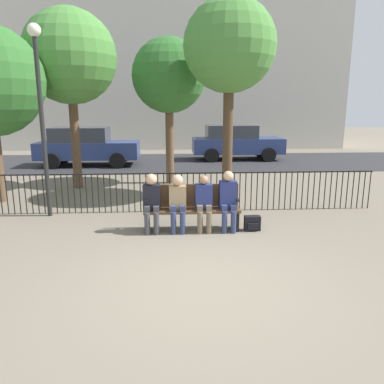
% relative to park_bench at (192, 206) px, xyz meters
% --- Properties ---
extents(ground_plane, '(80.00, 80.00, 0.00)m').
position_rel_park_bench_xyz_m(ground_plane, '(0.00, -2.46, -0.50)').
color(ground_plane, '#706656').
extents(park_bench, '(1.93, 0.45, 0.92)m').
position_rel_park_bench_xyz_m(park_bench, '(0.00, 0.00, 0.00)').
color(park_bench, '#4C331E').
rests_on(park_bench, ground).
extents(seated_person_0, '(0.34, 0.39, 1.18)m').
position_rel_park_bench_xyz_m(seated_person_0, '(-0.80, -0.13, 0.17)').
color(seated_person_0, '#3D3D42').
rests_on(seated_person_0, ground).
extents(seated_person_1, '(0.34, 0.39, 1.16)m').
position_rel_park_bench_xyz_m(seated_person_1, '(-0.29, -0.13, 0.16)').
color(seated_person_1, navy).
rests_on(seated_person_1, ground).
extents(seated_person_2, '(0.34, 0.39, 1.14)m').
position_rel_park_bench_xyz_m(seated_person_2, '(0.23, -0.13, 0.13)').
color(seated_person_2, brown).
rests_on(seated_person_2, ground).
extents(seated_person_3, '(0.34, 0.39, 1.22)m').
position_rel_park_bench_xyz_m(seated_person_3, '(0.72, -0.13, 0.18)').
color(seated_person_3, navy).
rests_on(seated_person_3, ground).
extents(backpack, '(0.32, 0.20, 0.30)m').
position_rel_park_bench_xyz_m(backpack, '(1.22, -0.17, -0.35)').
color(backpack, black).
rests_on(backpack, ground).
extents(fence_railing, '(9.01, 0.03, 0.95)m').
position_rel_park_bench_xyz_m(fence_railing, '(-0.02, 1.34, 0.06)').
color(fence_railing, black).
rests_on(fence_railing, ground).
extents(tree_0, '(2.41, 2.41, 5.21)m').
position_rel_park_bench_xyz_m(tree_0, '(1.15, 2.79, 3.46)').
color(tree_0, '#4C3823').
rests_on(tree_0, ground).
extents(tree_1, '(2.71, 2.71, 5.23)m').
position_rel_park_bench_xyz_m(tree_1, '(-3.28, 4.28, 3.35)').
color(tree_1, brown).
rests_on(tree_1, ground).
extents(tree_3, '(2.31, 2.31, 4.56)m').
position_rel_park_bench_xyz_m(tree_3, '(-0.42, 4.82, 2.88)').
color(tree_3, brown).
rests_on(tree_3, ground).
extents(lamp_post, '(0.28, 0.28, 4.16)m').
position_rel_park_bench_xyz_m(lamp_post, '(-3.22, 1.17, 2.20)').
color(lamp_post, black).
rests_on(lamp_post, ground).
extents(street_surface, '(24.00, 6.00, 0.01)m').
position_rel_park_bench_xyz_m(street_surface, '(0.00, 9.54, -0.50)').
color(street_surface, '#2B2B2D').
rests_on(street_surface, ground).
extents(parked_car_0, '(4.20, 1.94, 1.62)m').
position_rel_park_bench_xyz_m(parked_car_0, '(-3.94, 8.77, 0.34)').
color(parked_car_0, navy).
rests_on(parked_car_0, ground).
extents(parked_car_1, '(4.20, 1.94, 1.62)m').
position_rel_park_bench_xyz_m(parked_car_1, '(2.70, 10.22, 0.34)').
color(parked_car_1, navy).
rests_on(parked_car_1, ground).
extents(building_facade, '(20.00, 6.00, 16.63)m').
position_rel_park_bench_xyz_m(building_facade, '(0.00, 17.54, 7.82)').
color(building_facade, beige).
rests_on(building_facade, ground).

